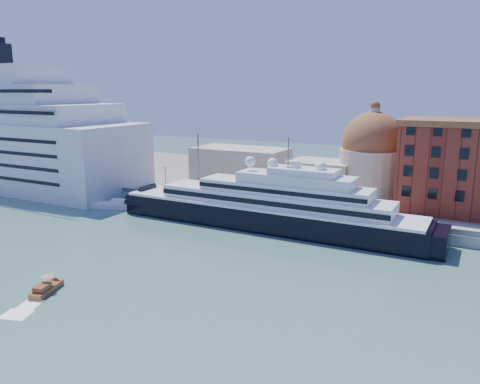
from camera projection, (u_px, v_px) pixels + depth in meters
The scene contains 9 objects.
ground at pixel (193, 252), 94.81m from camera, with size 400.00×400.00×0.00m, color #3A645A.
quay at pixel (265, 210), 123.86m from camera, with size 180.00×10.00×2.50m, color gray.
land at pixel (316, 184), 159.25m from camera, with size 260.00×72.00×2.00m, color slate.
quay_fence at pixel (257, 206), 119.59m from camera, with size 180.00×0.10×1.20m, color slate.
superyacht at pixel (256, 208), 112.43m from camera, with size 85.11×11.80×25.44m.
service_barge at pixel (113, 205), 130.59m from camera, with size 12.85×7.95×2.74m.
water_taxi at pixel (46, 289), 75.59m from camera, with size 4.19×7.04×3.17m.
church at pixel (318, 163), 139.31m from camera, with size 66.00×18.00×25.50m.
lamp_posts at pixel (220, 175), 126.38m from camera, with size 120.80×2.40×18.00m.
Camera 1 is at (50.80, -74.97, 32.07)m, focal length 35.00 mm.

